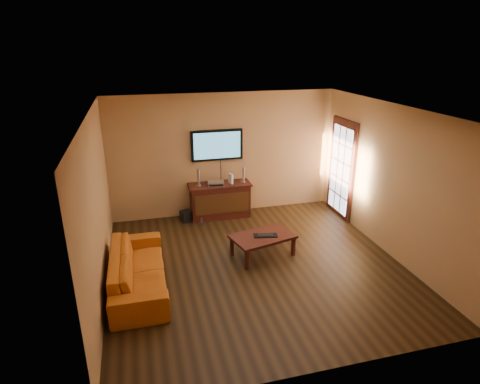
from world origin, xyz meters
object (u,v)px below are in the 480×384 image
object	(u,v)px
speaker_right	(243,175)
keyboard	(265,235)
media_console	(220,200)
sofa	(137,264)
subwoofer	(186,216)
bottle	(202,222)
television	(217,145)
speaker_left	(199,178)
coffee_table	(263,238)
game_console	(231,179)
av_receiver	(216,183)

from	to	relation	value
speaker_right	keyboard	xyz separation A→B (m)	(-0.11, -1.93, -0.51)
media_console	sofa	xyz separation A→B (m)	(-1.83, -2.35, 0.02)
subwoofer	bottle	world-z (taller)	subwoofer
television	bottle	size ratio (longest dim) A/B	5.77
television	speaker_left	world-z (taller)	television
speaker_right	bottle	xyz separation A→B (m)	(-1.03, -0.39, -0.84)
speaker_left	subwoofer	bearing A→B (deg)	-173.95
media_console	subwoofer	xyz separation A→B (m)	(-0.77, -0.04, -0.28)
speaker_right	sofa	bearing A→B (deg)	-135.28
television	coffee_table	xyz separation A→B (m)	(0.38, -2.13, -1.23)
speaker_left	subwoofer	xyz separation A→B (m)	(-0.30, -0.03, -0.83)
game_console	subwoofer	world-z (taller)	game_console
av_receiver	speaker_left	bearing A→B (deg)	-177.97
media_console	speaker_right	bearing A→B (deg)	-0.97
media_console	sofa	size ratio (longest dim) A/B	0.65
subwoofer	keyboard	bearing A→B (deg)	-78.65
media_console	speaker_right	world-z (taller)	speaker_right
speaker_right	bottle	size ratio (longest dim) A/B	1.74
television	media_console	bearing A→B (deg)	-90.00
coffee_table	subwoofer	world-z (taller)	coffee_table
speaker_right	keyboard	bearing A→B (deg)	-93.38
sofa	game_console	bearing A→B (deg)	-41.10
television	av_receiver	size ratio (longest dim) A/B	3.29
television	sofa	world-z (taller)	television
coffee_table	av_receiver	bearing A→B (deg)	104.29
sofa	speaker_left	bearing A→B (deg)	-29.69
game_console	speaker_left	bearing A→B (deg)	164.89
coffee_table	speaker_right	bearing A→B (deg)	85.37
speaker_left	keyboard	distance (m)	2.19
coffee_table	bottle	world-z (taller)	coffee_table
game_console	keyboard	bearing A→B (deg)	-98.96
media_console	bottle	distance (m)	0.70
television	game_console	xyz separation A→B (m)	(0.25, -0.23, -0.71)
bottle	media_console	bearing A→B (deg)	39.02
game_console	av_receiver	bearing A→B (deg)	171.24
speaker_right	av_receiver	xyz separation A→B (m)	(-0.63, -0.04, -0.12)
game_console	keyboard	size ratio (longest dim) A/B	0.47
media_console	av_receiver	xyz separation A→B (m)	(-0.09, -0.05, 0.42)
coffee_table	speaker_right	world-z (taller)	speaker_right
game_console	coffee_table	bearing A→B (deg)	-100.07
bottle	keyboard	world-z (taller)	keyboard
media_console	coffee_table	size ratio (longest dim) A/B	1.10
speaker_right	av_receiver	bearing A→B (deg)	-176.44
sofa	speaker_left	distance (m)	2.77
speaker_left	speaker_right	world-z (taller)	speaker_left
media_console	keyboard	distance (m)	1.99
media_console	coffee_table	bearing A→B (deg)	-78.67
media_console	coffee_table	distance (m)	1.95
subwoofer	television	bearing A→B (deg)	-2.16
av_receiver	keyboard	world-z (taller)	av_receiver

